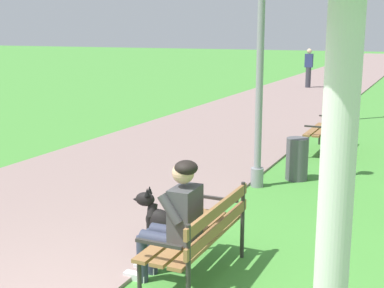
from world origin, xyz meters
The scene contains 9 objects.
paved_path centered at (-2.41, 24.00, 0.02)m, with size 4.30×60.00×0.04m, color gray.
park_bench_near centered at (0.36, 1.35, 0.51)m, with size 0.55×1.50×0.85m.
park_bench_mid centered at (0.41, 7.57, 0.51)m, with size 0.55×1.50×0.85m.
person_seated_on_near_bench centered at (0.15, 1.19, 0.68)m, with size 0.74×0.49×1.25m.
dog_black centered at (-0.33, 1.92, 0.26)m, with size 0.83×0.36×0.71m.
lamp_post_near centered at (-0.14, 4.68, 2.19)m, with size 0.24×0.24×4.24m.
lamp_post_mid centered at (-0.21, 11.40, 2.00)m, with size 0.24×0.24×3.86m.
litter_bin centered at (0.33, 5.33, 0.35)m, with size 0.36×0.36×0.70m, color #515156.
pedestrian_distant centered at (-2.62, 19.29, 0.84)m, with size 0.32×0.22×1.65m.
Camera 1 is at (2.32, -3.13, 2.44)m, focal length 50.01 mm.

